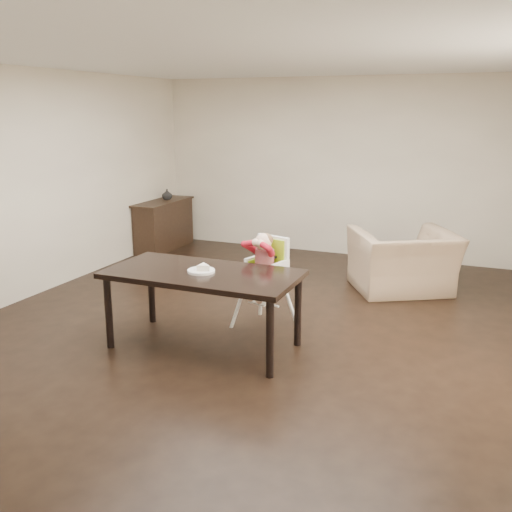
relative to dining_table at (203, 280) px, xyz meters
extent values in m
plane|color=black|center=(0.34, 0.58, -0.67)|extent=(7.00, 7.00, 0.00)
cube|color=#BCAF9C|center=(0.34, 4.08, 0.68)|extent=(6.00, 0.02, 2.70)
cube|color=#BCAF9C|center=(-2.66, 0.58, 0.68)|extent=(0.02, 7.00, 2.70)
cube|color=white|center=(0.34, 0.58, 2.03)|extent=(6.00, 7.00, 0.02)
cube|color=black|center=(0.00, 0.00, 0.05)|extent=(1.80, 0.90, 0.05)
cylinder|color=black|center=(-0.82, -0.37, -0.32)|extent=(0.07, 0.07, 0.70)
cylinder|color=black|center=(0.82, -0.37, -0.32)|extent=(0.07, 0.07, 0.70)
cylinder|color=black|center=(-0.82, 0.37, -0.32)|extent=(0.07, 0.07, 0.70)
cylinder|color=black|center=(0.82, 0.37, -0.32)|extent=(0.07, 0.07, 0.70)
cylinder|color=white|center=(0.11, 0.57, -0.40)|extent=(0.05, 0.05, 0.53)
cylinder|color=white|center=(0.47, 0.47, -0.40)|extent=(0.05, 0.05, 0.53)
cylinder|color=white|center=(0.21, 0.94, -0.40)|extent=(0.05, 0.05, 0.53)
cylinder|color=white|center=(0.58, 0.84, -0.40)|extent=(0.05, 0.05, 0.53)
cube|color=white|center=(0.34, 0.70, -0.14)|extent=(0.46, 0.43, 0.05)
cube|color=#8EB917|center=(0.34, 0.70, -0.10)|extent=(0.37, 0.36, 0.03)
cube|color=white|center=(0.38, 0.85, 0.08)|extent=(0.38, 0.15, 0.40)
cube|color=#8EB917|center=(0.37, 0.82, 0.07)|extent=(0.32, 0.11, 0.36)
cube|color=black|center=(0.30, 0.77, 0.07)|extent=(0.07, 0.17, 0.02)
cube|color=black|center=(0.41, 0.73, 0.07)|extent=(0.07, 0.17, 0.02)
cylinder|color=#B01417|center=(0.34, 0.70, 0.04)|extent=(0.27, 0.27, 0.26)
sphere|color=beige|center=(0.34, 0.69, 0.25)|extent=(0.21, 0.21, 0.17)
ellipsoid|color=brown|center=(0.34, 0.71, 0.27)|extent=(0.21, 0.21, 0.13)
sphere|color=beige|center=(0.28, 0.61, 0.25)|extent=(0.09, 0.09, 0.08)
sphere|color=beige|center=(0.34, 0.59, 0.25)|extent=(0.09, 0.09, 0.08)
cylinder|color=white|center=(0.00, -0.03, 0.09)|extent=(0.26, 0.26, 0.02)
torus|color=white|center=(0.00, -0.03, 0.10)|extent=(0.26, 0.26, 0.01)
imported|color=tan|center=(1.49, 2.48, -0.16)|extent=(1.40, 1.25, 1.03)
cube|color=black|center=(-2.44, 3.28, -0.29)|extent=(0.40, 1.20, 0.76)
cube|color=black|center=(-2.44, 3.28, 0.10)|extent=(0.44, 1.26, 0.03)
imported|color=#99999E|center=(-2.44, 3.41, 0.20)|extent=(0.20, 0.21, 0.17)
camera|label=1|loc=(2.42, -4.53, 1.55)|focal=40.00mm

